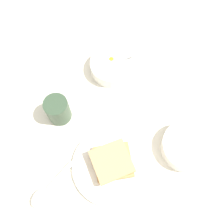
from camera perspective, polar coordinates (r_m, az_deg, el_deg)
ground_plane at (r=0.78m, az=-3.51°, el=-8.94°), size 3.00×3.00×0.00m
egg_bowl at (r=0.87m, az=0.00°, el=9.98°), size 0.14×0.15×0.07m
toast_plate at (r=0.76m, az=0.00°, el=-11.58°), size 0.23×0.23×0.01m
toast_sandwich at (r=0.74m, az=0.10°, el=-10.78°), size 0.12×0.12×0.03m
soup_spoon at (r=0.77m, az=-14.45°, el=-16.79°), size 0.11×0.15×0.03m
congee_bowl at (r=0.79m, az=15.98°, el=-7.19°), size 0.15×0.15×0.04m
drinking_cup at (r=0.79m, az=-11.73°, el=0.52°), size 0.07×0.07×0.09m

